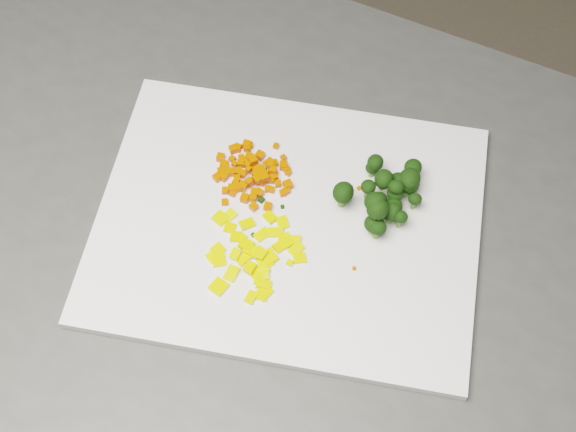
% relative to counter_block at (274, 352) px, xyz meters
% --- Properties ---
extents(counter_block, '(1.11, 0.90, 0.90)m').
position_rel_counter_block_xyz_m(counter_block, '(0.00, 0.00, 0.00)').
color(counter_block, '#41413F').
rests_on(counter_block, ground).
extents(cutting_board, '(0.42, 0.33, 0.01)m').
position_rel_counter_block_xyz_m(cutting_board, '(0.03, -0.01, 0.46)').
color(cutting_board, white).
rests_on(cutting_board, counter_block).
extents(carrot_pile, '(0.09, 0.09, 0.03)m').
position_rel_counter_block_xyz_m(carrot_pile, '(-0.02, 0.04, 0.47)').
color(carrot_pile, '#CF4302').
rests_on(carrot_pile, cutting_board).
extents(pepper_pile, '(0.11, 0.11, 0.01)m').
position_rel_counter_block_xyz_m(pepper_pile, '(-0.01, -0.06, 0.47)').
color(pepper_pile, yellow).
rests_on(pepper_pile, cutting_board).
extents(broccoli_pile, '(0.11, 0.11, 0.05)m').
position_rel_counter_block_xyz_m(broccoli_pile, '(0.12, 0.02, 0.49)').
color(broccoli_pile, black).
rests_on(broccoli_pile, cutting_board).
extents(carrot_cube_0, '(0.01, 0.01, 0.01)m').
position_rel_counter_block_xyz_m(carrot_cube_0, '(-0.05, 0.05, 0.46)').
color(carrot_cube_0, '#CF4302').
rests_on(carrot_cube_0, carrot_pile).
extents(carrot_cube_1, '(0.01, 0.01, 0.01)m').
position_rel_counter_block_xyz_m(carrot_cube_1, '(-0.04, 0.02, 0.47)').
color(carrot_cube_1, '#CF4302').
rests_on(carrot_cube_1, carrot_pile).
extents(carrot_cube_2, '(0.01, 0.01, 0.01)m').
position_rel_counter_block_xyz_m(carrot_cube_2, '(-0.05, 0.07, 0.47)').
color(carrot_cube_2, '#CF4302').
rests_on(carrot_cube_2, carrot_pile).
extents(carrot_cube_3, '(0.01, 0.01, 0.01)m').
position_rel_counter_block_xyz_m(carrot_cube_3, '(-0.02, 0.01, 0.46)').
color(carrot_cube_3, '#CF4302').
rests_on(carrot_cube_3, carrot_pile).
extents(carrot_cube_4, '(0.01, 0.01, 0.01)m').
position_rel_counter_block_xyz_m(carrot_cube_4, '(-0.00, 0.04, 0.47)').
color(carrot_cube_4, '#CF4302').
rests_on(carrot_cube_4, carrot_pile).
extents(carrot_cube_5, '(0.01, 0.01, 0.01)m').
position_rel_counter_block_xyz_m(carrot_cube_5, '(-0.04, 0.06, 0.47)').
color(carrot_cube_5, '#CF4302').
rests_on(carrot_cube_5, carrot_pile).
extents(carrot_cube_6, '(0.01, 0.01, 0.01)m').
position_rel_counter_block_xyz_m(carrot_cube_6, '(-0.04, 0.04, 0.47)').
color(carrot_cube_6, '#CF4302').
rests_on(carrot_cube_6, carrot_pile).
extents(carrot_cube_7, '(0.01, 0.01, 0.01)m').
position_rel_counter_block_xyz_m(carrot_cube_7, '(-0.00, 0.06, 0.46)').
color(carrot_cube_7, '#CF4302').
rests_on(carrot_cube_7, carrot_pile).
extents(carrot_cube_8, '(0.01, 0.01, 0.01)m').
position_rel_counter_block_xyz_m(carrot_cube_8, '(-0.02, 0.04, 0.47)').
color(carrot_cube_8, '#CF4302').
rests_on(carrot_cube_8, carrot_pile).
extents(carrot_cube_9, '(0.01, 0.01, 0.01)m').
position_rel_counter_block_xyz_m(carrot_cube_9, '(-0.04, 0.05, 0.47)').
color(carrot_cube_9, '#CF4302').
rests_on(carrot_cube_9, carrot_pile).
extents(carrot_cube_10, '(0.01, 0.01, 0.01)m').
position_rel_counter_block_xyz_m(carrot_cube_10, '(-0.01, 0.05, 0.47)').
color(carrot_cube_10, '#CF4302').
rests_on(carrot_cube_10, carrot_pile).
extents(carrot_cube_11, '(0.01, 0.01, 0.01)m').
position_rel_counter_block_xyz_m(carrot_cube_11, '(-0.02, 0.01, 0.46)').
color(carrot_cube_11, '#CF4302').
rests_on(carrot_cube_11, carrot_pile).
extents(carrot_cube_12, '(0.01, 0.01, 0.01)m').
position_rel_counter_block_xyz_m(carrot_cube_12, '(-0.03, 0.05, 0.46)').
color(carrot_cube_12, '#CF4302').
rests_on(carrot_cube_12, carrot_pile).
extents(carrot_cube_13, '(0.01, 0.01, 0.01)m').
position_rel_counter_block_xyz_m(carrot_cube_13, '(-0.04, 0.06, 0.46)').
color(carrot_cube_13, '#CF4302').
rests_on(carrot_cube_13, carrot_pile).
extents(carrot_cube_14, '(0.01, 0.01, 0.01)m').
position_rel_counter_block_xyz_m(carrot_cube_14, '(0.02, 0.02, 0.46)').
color(carrot_cube_14, '#CF4302').
rests_on(carrot_cube_14, carrot_pile).
extents(carrot_cube_15, '(0.01, 0.01, 0.01)m').
position_rel_counter_block_xyz_m(carrot_cube_15, '(-0.04, 0.08, 0.46)').
color(carrot_cube_15, '#CF4302').
rests_on(carrot_cube_15, carrot_pile).
extents(carrot_cube_16, '(0.01, 0.01, 0.01)m').
position_rel_counter_block_xyz_m(carrot_cube_16, '(-0.01, 0.04, 0.46)').
color(carrot_cube_16, '#CF4302').
rests_on(carrot_cube_16, carrot_pile).
extents(carrot_cube_17, '(0.01, 0.01, 0.01)m').
position_rel_counter_block_xyz_m(carrot_cube_17, '(-0.01, 0.06, 0.47)').
color(carrot_cube_17, '#CF4302').
rests_on(carrot_cube_17, carrot_pile).
extents(carrot_cube_18, '(0.01, 0.01, 0.01)m').
position_rel_counter_block_xyz_m(carrot_cube_18, '(-0.03, 0.05, 0.47)').
color(carrot_cube_18, '#CF4302').
rests_on(carrot_cube_18, carrot_pile).
extents(carrot_cube_19, '(0.01, 0.01, 0.01)m').
position_rel_counter_block_xyz_m(carrot_cube_19, '(-0.02, 0.01, 0.47)').
color(carrot_cube_19, '#CF4302').
rests_on(carrot_cube_19, carrot_pile).
extents(carrot_cube_20, '(0.01, 0.01, 0.01)m').
position_rel_counter_block_xyz_m(carrot_cube_20, '(0.01, 0.05, 0.46)').
color(carrot_cube_20, '#CF4302').
rests_on(carrot_cube_20, carrot_pile).
extents(carrot_cube_21, '(0.01, 0.01, 0.01)m').
position_rel_counter_block_xyz_m(carrot_cube_21, '(-0.02, 0.03, 0.47)').
color(carrot_cube_21, '#CF4302').
rests_on(carrot_cube_21, carrot_pile).
extents(carrot_cube_22, '(0.01, 0.01, 0.01)m').
position_rel_counter_block_xyz_m(carrot_cube_22, '(-0.04, 0.08, 0.47)').
color(carrot_cube_22, '#CF4302').
rests_on(carrot_cube_22, carrot_pile).
extents(carrot_cube_23, '(0.01, 0.01, 0.01)m').
position_rel_counter_block_xyz_m(carrot_cube_23, '(-0.04, 0.02, 0.47)').
color(carrot_cube_23, '#CF4302').
rests_on(carrot_cube_23, carrot_pile).
extents(carrot_cube_24, '(0.01, 0.01, 0.01)m').
position_rel_counter_block_xyz_m(carrot_cube_24, '(-0.06, 0.04, 0.47)').
color(carrot_cube_24, '#CF4302').
rests_on(carrot_cube_24, carrot_pile).
extents(carrot_cube_25, '(0.01, 0.01, 0.01)m').
position_rel_counter_block_xyz_m(carrot_cube_25, '(-0.01, 0.06, 0.46)').
color(carrot_cube_25, '#CF4302').
rests_on(carrot_cube_25, carrot_pile).
extents(carrot_cube_26, '(0.01, 0.01, 0.01)m').
position_rel_counter_block_xyz_m(carrot_cube_26, '(0.02, 0.03, 0.47)').
color(carrot_cube_26, '#CF4302').
rests_on(carrot_cube_26, carrot_pile).
extents(carrot_cube_27, '(0.01, 0.01, 0.01)m').
position_rel_counter_block_xyz_m(carrot_cube_27, '(0.01, 0.03, 0.46)').
color(carrot_cube_27, '#CF4302').
rests_on(carrot_cube_27, carrot_pile).
extents(carrot_cube_28, '(0.01, 0.01, 0.01)m').
position_rel_counter_block_xyz_m(carrot_cube_28, '(0.00, 0.00, 0.47)').
color(carrot_cube_28, '#CF4302').
rests_on(carrot_cube_28, carrot_pile).
extents(carrot_cube_29, '(0.01, 0.01, 0.01)m').
position_rel_counter_block_xyz_m(carrot_cube_29, '(-0.03, 0.05, 0.47)').
color(carrot_cube_29, '#CF4302').
rests_on(carrot_cube_29, carrot_pile).
extents(carrot_cube_30, '(0.01, 0.01, 0.01)m').
position_rel_counter_block_xyz_m(carrot_cube_30, '(-0.03, 0.03, 0.47)').
color(carrot_cube_30, '#CF4302').
rests_on(carrot_cube_30, carrot_pile).
extents(carrot_cube_31, '(0.01, 0.01, 0.01)m').
position_rel_counter_block_xyz_m(carrot_cube_31, '(-0.02, 0.04, 0.47)').
color(carrot_cube_31, '#CF4302').
rests_on(carrot_cube_31, carrot_pile).
extents(carrot_cube_32, '(0.01, 0.01, 0.01)m').
position_rel_counter_block_xyz_m(carrot_cube_32, '(-0.07, 0.05, 0.47)').
color(carrot_cube_32, '#CF4302').
rests_on(carrot_cube_32, carrot_pile).
extents(carrot_cube_33, '(0.01, 0.01, 0.01)m').
position_rel_counter_block_xyz_m(carrot_cube_33, '(-0.05, 0.04, 0.46)').
color(carrot_cube_33, '#CF4302').
rests_on(carrot_cube_33, carrot_pile).
extents(carrot_cube_34, '(0.01, 0.01, 0.01)m').
position_rel_counter_block_xyz_m(carrot_cube_34, '(-0.01, 0.04, 0.47)').
color(carrot_cube_34, '#CF4302').
rests_on(carrot_cube_34, carrot_pile).
extents(carrot_cube_35, '(0.01, 0.01, 0.01)m').
position_rel_counter_block_xyz_m(carrot_cube_35, '(0.01, 0.06, 0.47)').
color(carrot_cube_35, '#CF4302').
rests_on(carrot_cube_35, carrot_pile).
extents(carrot_cube_36, '(0.01, 0.01, 0.01)m').
position_rel_counter_block_xyz_m(carrot_cube_36, '(-0.01, 0.03, 0.47)').
color(carrot_cube_36, '#CF4302').
rests_on(carrot_cube_36, carrot_pile).
extents(carrot_cube_37, '(0.01, 0.01, 0.01)m').
position_rel_counter_block_xyz_m(carrot_cube_37, '(-0.03, 0.02, 0.47)').
color(carrot_cube_37, '#CF4302').
rests_on(carrot_cube_37, carrot_pile).
extents(carrot_cube_38, '(0.01, 0.01, 0.01)m').
position_rel_counter_block_xyz_m(carrot_cube_38, '(-0.05, 0.04, 0.47)').
color(carrot_cube_38, '#CF4302').
rests_on(carrot_cube_38, carrot_pile).
extents(carrot_cube_39, '(0.01, 0.01, 0.01)m').
position_rel_counter_block_xyz_m(carrot_cube_39, '(-0.06, 0.07, 0.47)').
color(carrot_cube_39, '#CF4302').
rests_on(carrot_cube_39, carrot_pile).
extents(carrot_cube_40, '(0.01, 0.01, 0.01)m').
position_rel_counter_block_xyz_m(carrot_cube_40, '(-0.06, 0.04, 0.47)').
color(carrot_cube_40, '#CF4302').
rests_on(carrot_cube_40, carrot_pile).
extents(carrot_cube_41, '(0.01, 0.01, 0.01)m').
position_rel_counter_block_xyz_m(carrot_cube_41, '(-0.05, 0.05, 0.46)').
color(carrot_cube_41, '#CF4302').
rests_on(carrot_cube_41, carrot_pile).
extents(carrot_cube_42, '(0.01, 0.01, 0.01)m').
position_rel_counter_block_xyz_m(carrot_cube_42, '(0.00, 0.07, 0.46)').
color(carrot_cube_42, '#CF4302').
rests_on(carrot_cube_42, carrot_pile).
extents(carrot_cube_43, '(0.01, 0.01, 0.01)m').
position_rel_counter_block_xyz_m(carrot_cube_43, '(-0.01, 0.06, 0.46)').
color(carrot_cube_43, '#CF4302').
rests_on(carrot_cube_43, carrot_pile).
extents(carrot_cube_44, '(0.01, 0.01, 0.01)m').
position_rel_counter_block_xyz_m(carrot_cube_44, '(-0.05, 0.04, 0.47)').
color(carrot_cube_44, '#CF4302').
rests_on(carrot_cube_44, carrot_pile).
extents(carrot_cube_45, '(0.01, 0.01, 0.01)m').
position_rel_counter_block_xyz_m(carrot_cube_45, '(-0.02, -0.00, 0.47)').
color(carrot_cube_45, '#CF4302').
rests_on(carrot_cube_45, carrot_pile).
extents(carrot_cube_46, '(0.01, 0.01, 0.01)m').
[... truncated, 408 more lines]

